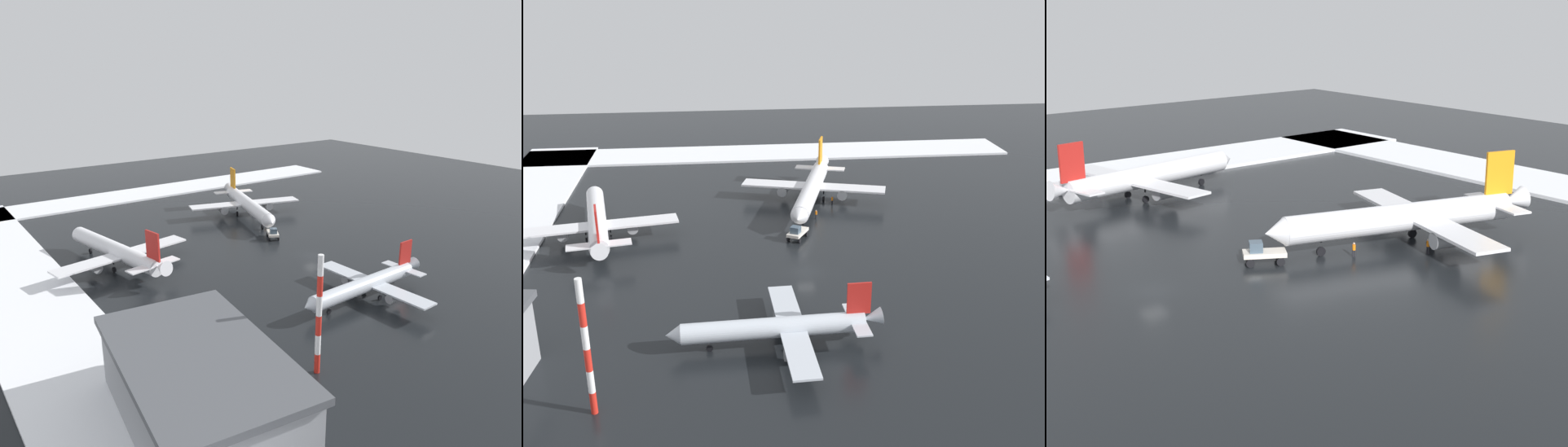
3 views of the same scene
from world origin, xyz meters
The scene contains 9 objects.
ground_plane centered at (0.00, 0.00, 0.00)m, with size 240.00×240.00×0.00m, color black.
snow_bank_left centered at (-67.00, 0.00, 0.25)m, with size 14.00×116.00×0.50m, color white.
airplane_far_rear centered at (-29.78, 5.24, 3.30)m, with size 32.92×27.70×9.97m.
airplane_parked_starboard centered at (19.72, -6.08, 2.58)m, with size 21.71×26.22×7.79m.
airplane_foreground_jet centered at (-17.22, -32.96, 3.13)m, with size 31.82×26.59×9.49m.
pushback_tug centered at (-12.97, 0.27, 1.28)m, with size 5.08×4.21×2.50m.
ground_crew_beside_wing centered at (-21.97, 4.89, 0.97)m, with size 0.36×0.36×1.71m.
ground_crew_near_tug centered at (-29.19, 9.13, 0.97)m, with size 0.36×0.36×1.71m.
antenna_mast centered at (30.30, -26.20, 7.67)m, with size 0.70×0.70×15.34m.
Camera 2 is at (87.26, -12.87, 42.70)m, focal length 45.00 mm.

